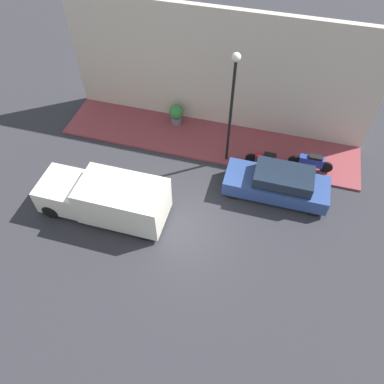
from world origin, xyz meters
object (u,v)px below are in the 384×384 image
at_px(parked_car, 278,184).
at_px(motorcycle_red, 266,159).
at_px(delivery_van, 105,198).
at_px(potted_plant, 176,114).
at_px(streetlamp, 232,96).
at_px(motorcycle_blue, 311,162).

xyz_separation_m(parked_car, motorcycle_red, (1.43, 0.67, -0.15)).
bearing_deg(motorcycle_red, parked_car, -154.92).
height_order(delivery_van, potted_plant, delivery_van).
bearing_deg(streetlamp, motorcycle_blue, -84.32).
bearing_deg(motorcycle_red, delivery_van, 125.81).
xyz_separation_m(motorcycle_red, streetlamp, (-0.01, 1.80, 3.08)).
height_order(parked_car, potted_plant, parked_car).
bearing_deg(parked_car, motorcycle_blue, -35.37).
bearing_deg(motorcycle_blue, streetlamp, 95.68).
distance_m(motorcycle_red, motorcycle_blue, 1.97).
xyz_separation_m(delivery_van, streetlamp, (4.21, -4.06, 2.68)).
height_order(motorcycle_red, potted_plant, potted_plant).
bearing_deg(motorcycle_red, streetlamp, 90.40).
bearing_deg(parked_car, streetlamp, 60.11).
distance_m(motorcycle_blue, potted_plant, 6.86).
xyz_separation_m(motorcycle_blue, potted_plant, (1.47, 6.69, 0.13)).
bearing_deg(streetlamp, delivery_van, 136.06).
relative_size(streetlamp, potted_plant, 5.11).
distance_m(parked_car, motorcycle_red, 1.58).
bearing_deg(delivery_van, parked_car, -66.80).
xyz_separation_m(parked_car, potted_plant, (3.26, 5.43, 0.01)).
distance_m(delivery_van, potted_plant, 6.16).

